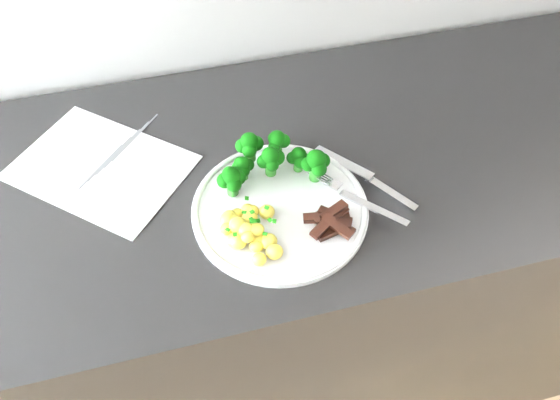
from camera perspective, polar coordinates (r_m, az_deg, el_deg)
The scene contains 8 objects.
counter at distance 1.33m, azimuth -6.05°, elevation -11.02°, with size 2.41×0.60×0.90m.
recipe_paper at distance 1.02m, azimuth -18.15°, elevation 3.30°, with size 0.36×0.35×0.00m.
plate at distance 0.90m, azimuth 0.00°, elevation -0.87°, with size 0.29×0.29×0.02m.
broccoli at distance 0.92m, azimuth -0.99°, elevation 4.28°, with size 0.19×0.11×0.07m.
potatoes at distance 0.86m, azimuth -3.47°, elevation -3.03°, with size 0.09×0.12×0.04m.
beef_strips at distance 0.87m, azimuth 5.44°, elevation -2.14°, with size 0.08×0.08×0.03m.
fork at distance 0.91m, azimuth 8.29°, elevation 0.05°, with size 0.13×0.16×0.02m.
knife at distance 0.95m, azimuth 10.10°, elevation 1.56°, with size 0.13×0.18×0.02m.
Camera 1 is at (0.04, 1.04, 1.62)m, focal length 35.13 mm.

